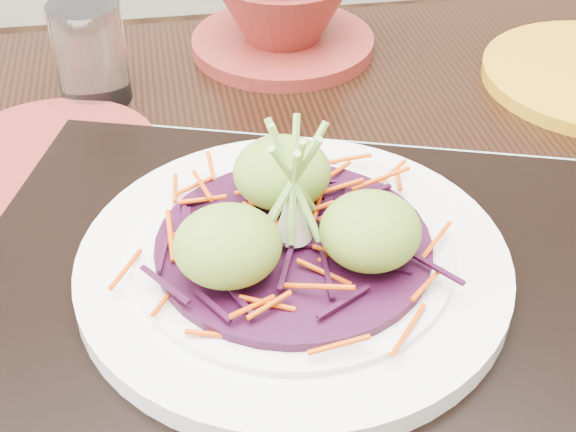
{
  "coord_description": "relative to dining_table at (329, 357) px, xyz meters",
  "views": [
    {
      "loc": [
        -0.01,
        -0.4,
        1.07
      ],
      "look_at": [
        0.05,
        -0.03,
        0.77
      ],
      "focal_mm": 50.0,
      "sensor_mm": 36.0,
      "label": 1
    }
  ],
  "objects": [
    {
      "name": "dining_table",
      "position": [
        0.0,
        0.0,
        0.0
      ],
      "size": [
        1.16,
        0.79,
        0.72
      ],
      "rotation": [
        0.0,
        0.0,
        0.02
      ],
      "color": "black",
      "rests_on": "ground"
    },
    {
      "name": "placemat",
      "position": [
        -0.03,
        -0.03,
        0.1
      ],
      "size": [
        0.54,
        0.48,
        0.0
      ],
      "primitive_type": "cube",
      "rotation": [
        0.0,
        0.0,
        -0.31
      ],
      "color": "#86AE98",
      "rests_on": "dining_table"
    },
    {
      "name": "serving_tray",
      "position": [
        -0.03,
        -0.03,
        0.11
      ],
      "size": [
        0.47,
        0.4,
        0.02
      ],
      "primitive_type": "cube",
      "rotation": [
        0.0,
        0.0,
        -0.31
      ],
      "color": "black",
      "rests_on": "placemat"
    },
    {
      "name": "white_plate",
      "position": [
        -0.03,
        -0.03,
        0.13
      ],
      "size": [
        0.26,
        0.26,
        0.02
      ],
      "color": "silver",
      "rests_on": "serving_tray"
    },
    {
      "name": "cabbage_bed",
      "position": [
        -0.03,
        -0.03,
        0.14
      ],
      "size": [
        0.16,
        0.16,
        0.01
      ],
      "primitive_type": "cylinder",
      "color": "#310925",
      "rests_on": "white_plate"
    },
    {
      "name": "carrot_julienne",
      "position": [
        -0.03,
        -0.03,
        0.15
      ],
      "size": [
        0.2,
        0.2,
        0.01
      ],
      "primitive_type": null,
      "color": "#D14203",
      "rests_on": "cabbage_bed"
    },
    {
      "name": "guacamole_scoops",
      "position": [
        -0.03,
        -0.03,
        0.16
      ],
      "size": [
        0.14,
        0.12,
        0.04
      ],
      "color": "olive",
      "rests_on": "cabbage_bed"
    },
    {
      "name": "scallion_garnish",
      "position": [
        -0.03,
        -0.03,
        0.18
      ],
      "size": [
        0.06,
        0.06,
        0.09
      ],
      "primitive_type": null,
      "color": "#8ABF4C",
      "rests_on": "cabbage_bed"
    },
    {
      "name": "terracotta_side_plate",
      "position": [
        -0.19,
        0.14,
        0.1
      ],
      "size": [
        0.18,
        0.18,
        0.01
      ],
      "primitive_type": "cylinder",
      "rotation": [
        0.0,
        0.0,
        0.13
      ],
      "color": "maroon",
      "rests_on": "dining_table"
    },
    {
      "name": "water_glass",
      "position": [
        -0.16,
        0.24,
        0.14
      ],
      "size": [
        0.07,
        0.07,
        0.09
      ],
      "primitive_type": "cylinder",
      "rotation": [
        0.0,
        0.0,
        -0.26
      ],
      "color": "white",
      "rests_on": "dining_table"
    },
    {
      "name": "terracotta_bowl_set",
      "position": [
        0.01,
        0.3,
        0.13
      ],
      "size": [
        0.2,
        0.2,
        0.07
      ],
      "rotation": [
        0.0,
        0.0,
        -0.19
      ],
      "color": "maroon",
      "rests_on": "dining_table"
    }
  ]
}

